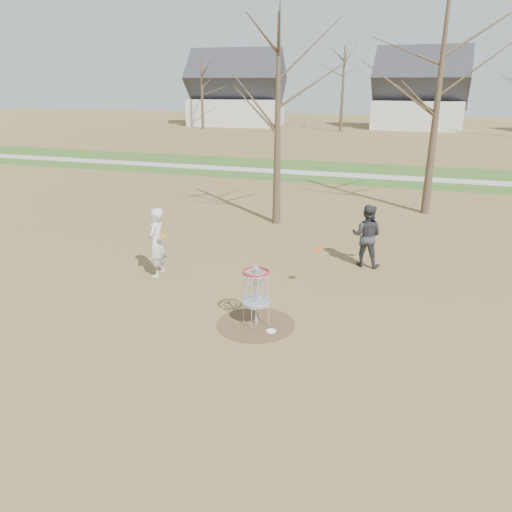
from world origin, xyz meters
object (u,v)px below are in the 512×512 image
Objects in this scene: disc_grounded at (271,331)px; disc_golf_basket at (256,287)px; player_throwing at (367,236)px; player_standing at (156,243)px.

disc_grounded is 1.02m from disc_golf_basket.
disc_golf_basket is (-0.43, 0.23, 0.89)m from disc_grounded.
disc_grounded is at bearing 78.91° from player_throwing.
player_throwing reaches higher than disc_grounded.
player_standing is 1.05× the size of player_throwing.
player_standing reaches higher than disc_grounded.
disc_grounded is at bearing -28.12° from disc_golf_basket.
disc_golf_basket is at bearing 151.88° from disc_grounded.
player_standing is 1.45× the size of disc_golf_basket.
player_throwing is (5.47, 2.70, -0.05)m from player_standing.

